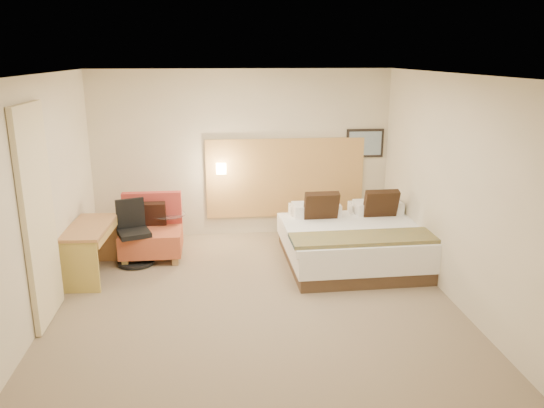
{
  "coord_description": "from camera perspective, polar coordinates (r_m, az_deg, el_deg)",
  "views": [
    {
      "loc": [
        -0.42,
        -5.98,
        2.91
      ],
      "look_at": [
        0.28,
        0.57,
        1.05
      ],
      "focal_mm": 35.0,
      "sensor_mm": 36.0,
      "label": 1
    }
  ],
  "objects": [
    {
      "name": "bottle_b",
      "position": [
        8.22,
        -11.39,
        -0.25
      ],
      "size": [
        0.08,
        0.08,
        0.21
      ],
      "primitive_type": "cylinder",
      "rotation": [
        0.0,
        0.0,
        0.35
      ],
      "color": "#8FB3DE",
      "rests_on": "side_table"
    },
    {
      "name": "wall_right",
      "position": [
        6.8,
        18.73,
        1.67
      ],
      "size": [
        0.02,
        5.0,
        2.7
      ],
      "primitive_type": "cube",
      "color": "beige",
      "rests_on": "floor"
    },
    {
      "name": "menu_folder",
      "position": [
        8.14,
        -10.32,
        -0.28
      ],
      "size": [
        0.14,
        0.09,
        0.23
      ],
      "primitive_type": "cube",
      "rotation": [
        0.0,
        0.0,
        0.35
      ],
      "color": "#3A1B18",
      "rests_on": "side_table"
    },
    {
      "name": "floor",
      "position": [
        6.67,
        -1.88,
        -10.19
      ],
      "size": [
        4.8,
        5.0,
        0.02
      ],
      "primitive_type": "cube",
      "color": "#7D6B54",
      "rests_on": "ground"
    },
    {
      "name": "desk_chair",
      "position": [
        7.84,
        -14.63,
        -3.58
      ],
      "size": [
        0.66,
        0.66,
        0.92
      ],
      "color": "black",
      "rests_on": "floor"
    },
    {
      "name": "wall_front",
      "position": [
        3.83,
        0.74,
        -8.27
      ],
      "size": [
        4.8,
        0.02,
        2.7
      ],
      "primitive_type": "cube",
      "color": "beige",
      "rests_on": "floor"
    },
    {
      "name": "wall_back",
      "position": [
        8.64,
        -3.2,
        5.37
      ],
      "size": [
        4.8,
        0.02,
        2.7
      ],
      "primitive_type": "cube",
      "color": "beige",
      "rests_on": "floor"
    },
    {
      "name": "desk",
      "position": [
        7.49,
        -18.85,
        -3.32
      ],
      "size": [
        0.59,
        1.18,
        0.72
      ],
      "color": "#A87242",
      "rests_on": "floor"
    },
    {
      "name": "lamp_arm",
      "position": [
        8.58,
        -5.49,
        3.89
      ],
      "size": [
        0.02,
        0.12,
        0.02
      ],
      "primitive_type": "cylinder",
      "rotation": [
        1.57,
        0.0,
        0.0
      ],
      "color": "white",
      "rests_on": "wall_back"
    },
    {
      "name": "art_canvas",
      "position": [
        8.9,
        9.99,
        6.44
      ],
      "size": [
        0.54,
        0.01,
        0.39
      ],
      "primitive_type": "cube",
      "color": "#758DA1",
      "rests_on": "wall_back"
    },
    {
      "name": "art_frame",
      "position": [
        8.92,
        9.96,
        6.46
      ],
      "size": [
        0.62,
        0.03,
        0.47
      ],
      "primitive_type": "cube",
      "color": "black",
      "rests_on": "wall_back"
    },
    {
      "name": "bed",
      "position": [
        7.75,
        8.92,
        -3.87
      ],
      "size": [
        2.11,
        2.04,
        1.01
      ],
      "color": "#473323",
      "rests_on": "floor"
    },
    {
      "name": "lounge_chair",
      "position": [
        8.04,
        -12.79,
        -3.03
      ],
      "size": [
        0.88,
        0.77,
        0.92
      ],
      "color": "tan",
      "rests_on": "floor"
    },
    {
      "name": "ceiling",
      "position": [
        6.0,
        -2.12,
        13.87
      ],
      "size": [
        4.8,
        5.0,
        0.02
      ],
      "primitive_type": "cube",
      "color": "silver",
      "rests_on": "floor"
    },
    {
      "name": "side_table",
      "position": [
        8.27,
        -10.99,
        -2.74
      ],
      "size": [
        0.66,
        0.66,
        0.58
      ],
      "color": "white",
      "rests_on": "floor"
    },
    {
      "name": "wall_left",
      "position": [
        6.49,
        -23.72,
        0.53
      ],
      "size": [
        0.02,
        5.0,
        2.7
      ],
      "primitive_type": "cube",
      "color": "beige",
      "rests_on": "floor"
    },
    {
      "name": "bottle_a",
      "position": [
        8.2,
        -11.62,
        -0.31
      ],
      "size": [
        0.08,
        0.08,
        0.21
      ],
      "primitive_type": "cylinder",
      "rotation": [
        0.0,
        0.0,
        0.35
      ],
      "color": "#98AEEC",
      "rests_on": "side_table"
    },
    {
      "name": "lamp_shade",
      "position": [
        8.52,
        -5.48,
        3.81
      ],
      "size": [
        0.15,
        0.15,
        0.15
      ],
      "primitive_type": "cube",
      "color": "#FFEDC6",
      "rests_on": "wall_back"
    },
    {
      "name": "curtain",
      "position": [
        6.28,
        -23.82,
        -1.2
      ],
      "size": [
        0.06,
        0.9,
        2.42
      ],
      "primitive_type": "cube",
      "color": "beige",
      "rests_on": "wall_left"
    },
    {
      "name": "headboard_panel",
      "position": [
        8.75,
        1.44,
        2.84
      ],
      "size": [
        2.6,
        0.04,
        1.3
      ],
      "primitive_type": "cube",
      "color": "#BD8949",
      "rests_on": "wall_back"
    }
  ]
}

